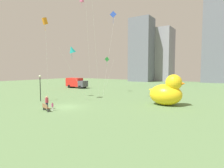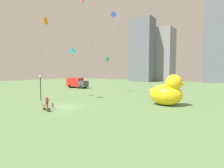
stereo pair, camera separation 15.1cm
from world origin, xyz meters
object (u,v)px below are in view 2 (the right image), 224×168
at_px(person_adult, 47,102).
at_px(kite_teal, 72,49).
at_px(park_bench, 46,107).
at_px(box_truck, 77,83).
at_px(kite_green, 108,60).
at_px(kite_orange, 45,22).
at_px(lamppost, 40,83).
at_px(kite_blue, 113,19).
at_px(giant_inflatable_duck, 167,92).
at_px(kite_pink, 82,0).
at_px(person_child, 53,106).

bearing_deg(person_adult, kite_teal, 111.40).
bearing_deg(park_bench, box_truck, 127.33).
bearing_deg(kite_green, kite_orange, -94.97).
distance_m(park_bench, box_truck, 29.75).
xyz_separation_m(park_bench, lamppost, (-6.91, 4.13, 2.51)).
height_order(kite_teal, kite_blue, kite_blue).
distance_m(giant_inflatable_duck, lamppost, 19.99).
bearing_deg(kite_orange, kite_teal, 23.65).
xyz_separation_m(person_adult, kite_blue, (0.55, 14.80, 13.75)).
xyz_separation_m(kite_teal, kite_green, (-2.96, 14.69, -1.11)).
bearing_deg(giant_inflatable_duck, lamppost, -156.31).
distance_m(park_bench, kite_pink, 24.61).
relative_size(lamppost, kite_green, 0.51).
bearing_deg(kite_teal, box_truck, 132.80).
bearing_deg(park_bench, kite_teal, 114.58).
height_order(park_bench, person_child, person_child).
distance_m(park_bench, giant_inflatable_duck, 16.70).
distance_m(park_bench, lamppost, 8.43).
distance_m(person_child, kite_teal, 11.83).
distance_m(park_bench, kite_teal, 12.17).
bearing_deg(giant_inflatable_duck, box_truck, 158.65).
height_order(person_child, kite_teal, kite_teal).
bearing_deg(giant_inflatable_duck, kite_green, 149.22).
xyz_separation_m(kite_green, kite_orange, (-1.45, -16.62, 5.95)).
bearing_deg(person_child, kite_teal, 119.06).
distance_m(lamppost, kite_orange, 10.75).
relative_size(kite_teal, kite_green, 1.11).
bearing_deg(park_bench, giant_inflatable_duck, 46.91).
bearing_deg(person_adult, park_bench, -43.26).
bearing_deg(kite_pink, giant_inflatable_duck, -6.74).
height_order(box_truck, kite_orange, kite_orange).
height_order(giant_inflatable_duck, lamppost, giant_inflatable_duck).
bearing_deg(person_adult, giant_inflatable_duck, 42.87).
relative_size(kite_teal, kite_blue, 0.57).
bearing_deg(person_adult, kite_pink, 114.27).
xyz_separation_m(park_bench, person_child, (0.45, 0.65, 0.09)).
relative_size(lamppost, kite_pink, 0.21).
bearing_deg(box_truck, person_child, -51.21).
bearing_deg(kite_pink, kite_orange, -98.77).
bearing_deg(kite_pink, lamppost, -89.78).
height_order(person_child, lamppost, lamppost).
bearing_deg(person_child, giant_inflatable_duck, 46.48).
relative_size(park_bench, kite_blue, 0.10).
bearing_deg(person_adult, person_child, -6.65).
height_order(kite_pink, kite_blue, kite_pink).
relative_size(person_child, box_truck, 0.16).
height_order(kite_teal, kite_green, kite_teal).
bearing_deg(giant_inflatable_duck, kite_teal, -165.53).
xyz_separation_m(park_bench, person_adult, (-0.86, 0.81, 0.49)).
bearing_deg(giant_inflatable_duck, park_bench, -133.09).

